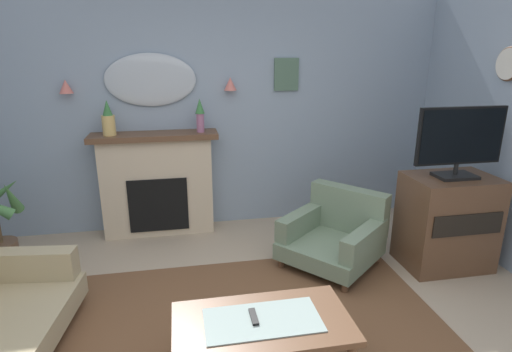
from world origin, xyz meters
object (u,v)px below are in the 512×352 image
framed_picture (286,74)px  tv_remote (254,317)px  mantel_vase_right (200,114)px  tv_flatscreen (460,141)px  mantel_vase_centre (108,120)px  coffee_table (262,328)px  wall_sconce_right (230,84)px  fireplace (158,185)px  tv_cabinet (447,221)px  wall_clock (509,64)px  wall_sconce_left (66,87)px  wall_mirror (151,80)px  armchair_near_fireplace (336,233)px

framed_picture → tv_remote: size_ratio=2.25×
mantel_vase_right → framed_picture: 1.09m
tv_flatscreen → mantel_vase_centre: bearing=158.3°
mantel_vase_centre → coffee_table: size_ratio=0.34×
wall_sconce_right → tv_flatscreen: (1.89, -1.39, -0.41)m
fireplace → framed_picture: (1.50, 0.15, 1.18)m
mantel_vase_right → tv_cabinet: bearing=-29.2°
wall_clock → coffee_table: size_ratio=0.28×
tv_flatscreen → mantel_vase_right: bearing=150.4°
mantel_vase_centre → wall_clock: wall_clock is taller
fireplace → wall_sconce_left: bearing=173.8°
mantel_vase_centre → mantel_vase_right: (0.95, 0.00, 0.04)m
wall_sconce_left → coffee_table: wall_sconce_left is taller
mantel_vase_right → tv_remote: 2.53m
wall_mirror → tv_cabinet: 3.33m
fireplace → wall_sconce_right: (0.85, 0.09, 1.09)m
framed_picture → tv_cabinet: framed_picture is taller
mantel_vase_right → wall_mirror: (-0.50, 0.17, 0.35)m
framed_picture → armchair_near_fireplace: 1.88m
mantel_vase_right → armchair_near_fireplace: mantel_vase_right is taller
wall_sconce_left → tv_flatscreen: bearing=-21.2°
mantel_vase_centre → tv_flatscreen: size_ratio=0.44×
coffee_table → tv_cabinet: size_ratio=1.22×
wall_mirror → framed_picture: (1.50, 0.01, 0.04)m
armchair_near_fireplace → tv_cabinet: (1.02, -0.24, 0.15)m
wall_sconce_left → mantel_vase_centre: bearing=-16.7°
wall_sconce_right → mantel_vase_right: bearing=-161.1°
fireplace → coffee_table: (0.70, -2.41, -0.19)m
wall_sconce_right → framed_picture: size_ratio=0.39×
wall_sconce_right → tv_cabinet: (1.89, -1.37, -1.21)m
armchair_near_fireplace → tv_cabinet: size_ratio=1.27×
coffee_table → mantel_vase_centre: bearing=115.8°
tv_flatscreen → wall_sconce_left: bearing=158.8°
mantel_vase_centre → wall_mirror: wall_mirror is taller
wall_clock → coffee_table: wall_clock is taller
mantel_vase_centre → tv_remote: bearing=-64.9°
fireplace → tv_remote: fireplace is taller
wall_mirror → tv_cabinet: (2.74, -1.42, -1.26)m
framed_picture → armchair_near_fireplace: framed_picture is taller
wall_clock → tv_flatscreen: (-0.51, -0.17, -0.65)m
wall_clock → tv_cabinet: 1.54m
wall_sconce_right → wall_clock: bearing=-27.0°
mantel_vase_right → tv_flatscreen: 2.57m
wall_sconce_right → wall_mirror: bearing=176.6°
coffee_table → tv_remote: tv_remote is taller
wall_sconce_right → tv_remote: 2.76m
wall_sconce_left → tv_remote: wall_sconce_left is taller
wall_mirror → coffee_table: 2.96m
tv_flatscreen → coffee_table: bearing=-151.3°
tv_remote → wall_sconce_right: bearing=85.4°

